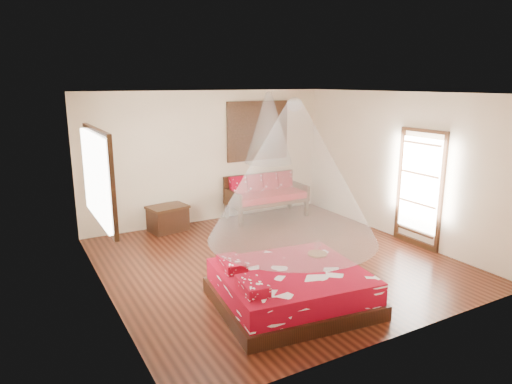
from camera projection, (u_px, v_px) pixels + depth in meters
room at (275, 181)px, 7.45m from camera, size 5.54×5.54×2.84m
bed at (290, 288)px, 6.19m from camera, size 2.17×2.01×0.63m
daybed at (265, 194)px, 10.25m from camera, size 1.80×0.80×0.95m
storage_chest at (168, 218)px, 9.30m from camera, size 0.85×0.69×0.52m
shutter_panel at (258, 131)px, 10.21m from camera, size 1.52×0.06×1.32m
window_left at (100, 177)px, 6.26m from camera, size 0.10×1.74×1.34m
glazed_door at (419, 189)px, 8.30m from camera, size 0.08×1.02×2.16m
wine_tray at (318, 251)px, 6.67m from camera, size 0.28×0.28×0.22m
mosquito_net_main at (293, 172)px, 5.82m from camera, size 2.23×2.23×1.80m
mosquito_net_daybed at (269, 128)px, 9.79m from camera, size 1.03×1.03×1.50m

